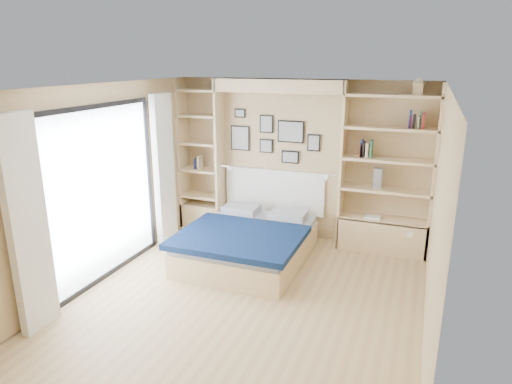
% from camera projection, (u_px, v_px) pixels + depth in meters
% --- Properties ---
extents(ground, '(4.50, 4.50, 0.00)m').
position_uv_depth(ground, '(247.00, 300.00, 5.48)').
color(ground, tan).
rests_on(ground, ground).
extents(room_shell, '(4.50, 4.50, 4.50)m').
position_uv_depth(room_shell, '(261.00, 180.00, 6.68)').
color(room_shell, tan).
rests_on(room_shell, ground).
extents(bed, '(1.66, 2.17, 1.07)m').
position_uv_depth(bed, '(249.00, 241.00, 6.53)').
color(bed, beige).
rests_on(bed, ground).
extents(photo_gallery, '(1.48, 0.02, 0.82)m').
position_uv_depth(photo_gallery, '(272.00, 137.00, 7.18)').
color(photo_gallery, black).
rests_on(photo_gallery, ground).
extents(reading_lamps, '(1.92, 0.12, 0.15)m').
position_uv_depth(reading_lamps, '(277.00, 172.00, 7.07)').
color(reading_lamps, silver).
rests_on(reading_lamps, ground).
extents(shelf_decor, '(3.52, 0.23, 2.03)m').
position_uv_depth(shelf_decor, '(370.00, 139.00, 6.50)').
color(shelf_decor, '#A51E1E').
rests_on(shelf_decor, ground).
extents(deck, '(3.20, 4.00, 0.05)m').
position_uv_depth(deck, '(20.00, 256.00, 6.71)').
color(deck, '#6C5C50').
rests_on(deck, ground).
extents(deck_chair, '(0.63, 0.79, 0.70)m').
position_uv_depth(deck_chair, '(89.00, 222.00, 7.15)').
color(deck_chair, tan).
rests_on(deck_chair, ground).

